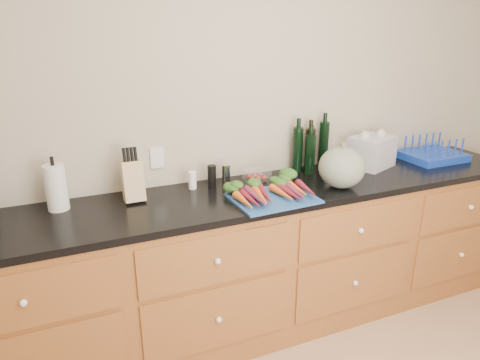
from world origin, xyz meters
name	(u,v)px	position (x,y,z in m)	size (l,w,h in m)	color
wall_back	(247,119)	(0.00, 1.62, 1.30)	(4.10, 0.05, 2.60)	#BBB09B
cabinets	(268,261)	(0.00, 1.30, 0.45)	(3.60, 0.64, 0.90)	brown
countertop	(269,192)	(0.00, 1.30, 0.92)	(3.64, 0.62, 0.04)	black
cutting_board	(273,198)	(-0.06, 1.14, 0.95)	(0.46, 0.34, 0.01)	#234D91
carrots	(269,190)	(-0.06, 1.19, 0.98)	(0.46, 0.34, 0.07)	orange
squash	(342,167)	(0.41, 1.16, 1.06)	(0.28, 0.28, 0.25)	slate
paper_towel	(56,188)	(-1.17, 1.46, 1.06)	(0.11, 0.11, 0.24)	white
knife_block	(133,181)	(-0.77, 1.44, 1.05)	(0.11, 0.11, 0.22)	tan
grinder_salt	(192,180)	(-0.42, 1.48, 0.99)	(0.05, 0.05, 0.11)	white
grinder_pepper	(212,176)	(-0.30, 1.48, 1.00)	(0.05, 0.05, 0.13)	black
canister_chrome	(226,174)	(-0.21, 1.48, 1.00)	(0.05, 0.05, 0.12)	silver
tomato_box	(257,175)	(0.00, 1.47, 0.97)	(0.15, 0.12, 0.07)	white
bottles	(310,149)	(0.41, 1.51, 1.09)	(0.27, 0.14, 0.32)	black
grocery_bag	(371,152)	(0.84, 1.42, 1.05)	(0.29, 0.23, 0.21)	silver
dish_rack	(432,154)	(1.37, 1.38, 0.98)	(0.42, 0.33, 0.17)	#1439B3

